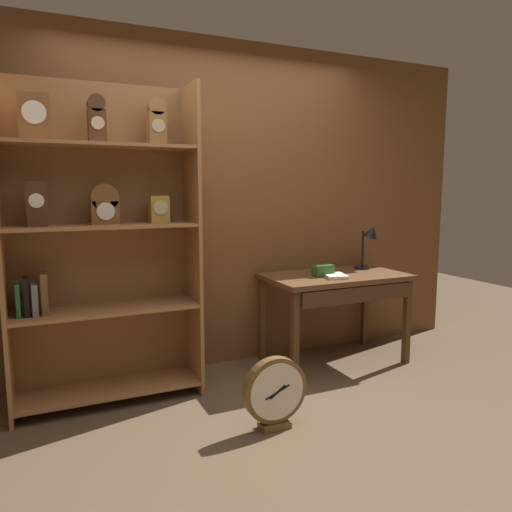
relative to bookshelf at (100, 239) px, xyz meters
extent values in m
plane|color=brown|center=(0.93, -1.00, -1.11)|extent=(10.00, 10.00, 0.00)
cube|color=brown|center=(0.93, 0.37, 0.19)|extent=(4.80, 0.05, 2.60)
cube|color=#9E6B3D|center=(-0.58, -0.04, -0.04)|extent=(0.02, 0.38, 2.14)
cube|color=#9E6B3D|center=(0.62, -0.04, -0.04)|extent=(0.03, 0.38, 2.14)
cube|color=brown|center=(0.02, 0.14, -0.04)|extent=(1.23, 0.01, 2.14)
cube|color=#9E6B3D|center=(0.02, -0.04, -1.03)|extent=(1.18, 0.36, 0.02)
cube|color=#9E6B3D|center=(0.02, -0.04, -0.47)|extent=(1.18, 0.36, 0.02)
cube|color=#9E6B3D|center=(0.02, -0.04, 0.09)|extent=(1.18, 0.36, 0.02)
cube|color=#9E6B3D|center=(0.02, -0.04, 0.60)|extent=(1.18, 0.36, 0.02)
cube|color=brown|center=(-0.35, -0.04, 0.75)|extent=(0.18, 0.11, 0.28)
cylinder|color=silver|center=(-0.35, -0.10, 0.77)|extent=(0.14, 0.01, 0.14)
cube|color=#472816|center=(-0.37, -0.07, 0.23)|extent=(0.11, 0.09, 0.27)
cylinder|color=silver|center=(-0.37, -0.12, 0.26)|extent=(0.09, 0.01, 0.09)
cube|color=#472816|center=(0.01, -0.04, 0.72)|extent=(0.11, 0.11, 0.21)
cylinder|color=#472816|center=(0.01, -0.04, 0.86)|extent=(0.11, 0.11, 0.11)
cylinder|color=#C6B78C|center=(0.01, -0.09, 0.73)|extent=(0.08, 0.01, 0.08)
cube|color=brown|center=(0.03, -0.04, 0.17)|extent=(0.18, 0.07, 0.15)
cylinder|color=brown|center=(0.03, -0.04, 0.27)|extent=(0.18, 0.07, 0.18)
cylinder|color=silver|center=(0.03, -0.08, 0.18)|extent=(0.11, 0.01, 0.11)
cube|color=olive|center=(0.39, -0.03, 0.72)|extent=(0.11, 0.11, 0.22)
cylinder|color=olive|center=(0.39, -0.03, 0.86)|extent=(0.11, 0.11, 0.11)
cylinder|color=#C6B78C|center=(0.39, -0.09, 0.74)|extent=(0.09, 0.01, 0.09)
cube|color=#B28C38|center=(0.39, -0.02, 0.19)|extent=(0.13, 0.11, 0.18)
cylinder|color=#C6B78C|center=(0.39, -0.08, 0.20)|extent=(0.10, 0.01, 0.10)
cube|color=#236638|center=(-0.51, -0.05, -0.36)|extent=(0.03, 0.13, 0.21)
cube|color=black|center=(-0.46, -0.03, -0.34)|extent=(0.03, 0.15, 0.24)
cube|color=slate|center=(-0.41, -0.06, -0.36)|extent=(0.04, 0.12, 0.20)
cube|color=brown|center=(-0.36, -0.02, -0.33)|extent=(0.04, 0.16, 0.26)
cube|color=brown|center=(1.83, -0.02, -0.39)|extent=(1.16, 0.66, 0.04)
cube|color=#50321B|center=(1.31, -0.31, -0.76)|extent=(0.05, 0.05, 0.70)
cube|color=#50321B|center=(2.36, -0.31, -0.76)|extent=(0.05, 0.05, 0.70)
cube|color=#50321B|center=(1.31, 0.26, -0.76)|extent=(0.05, 0.05, 0.70)
cube|color=#50321B|center=(2.36, 0.26, -0.76)|extent=(0.05, 0.05, 0.70)
cube|color=#472C18|center=(1.83, -0.34, -0.48)|extent=(0.98, 0.03, 0.12)
cylinder|color=black|center=(2.21, 0.11, -0.36)|extent=(0.14, 0.14, 0.02)
cylinder|color=black|center=(2.21, 0.11, -0.19)|extent=(0.02, 0.02, 0.31)
cone|color=black|center=(2.27, 0.06, -0.04)|extent=(0.14, 0.16, 0.13)
cube|color=#2D5123|center=(1.69, -0.06, -0.32)|extent=(0.16, 0.09, 0.09)
cube|color=silver|center=(1.76, -0.14, -0.36)|extent=(0.21, 0.26, 0.02)
cube|color=brown|center=(0.87, -0.84, -1.09)|extent=(0.18, 0.11, 0.04)
cylinder|color=brown|center=(0.87, -0.84, -0.87)|extent=(0.41, 0.06, 0.41)
cylinder|color=silver|center=(0.87, -0.88, -0.87)|extent=(0.35, 0.01, 0.35)
cube|color=black|center=(0.87, -0.88, -0.87)|extent=(0.11, 0.01, 0.08)
cube|color=black|center=(0.87, -0.88, -0.87)|extent=(0.16, 0.01, 0.07)
camera|label=1|loc=(-0.37, -3.30, 0.32)|focal=33.76mm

